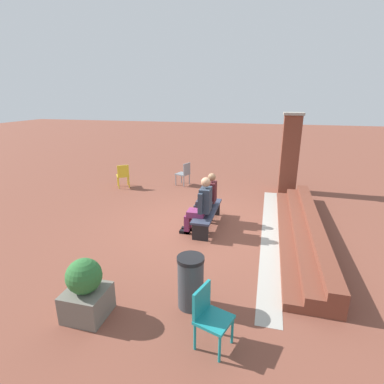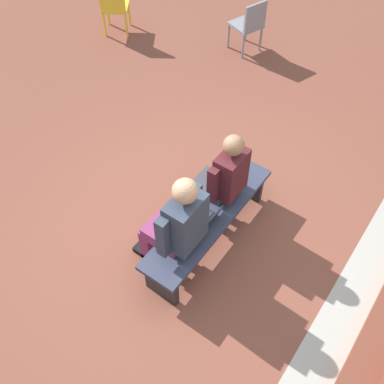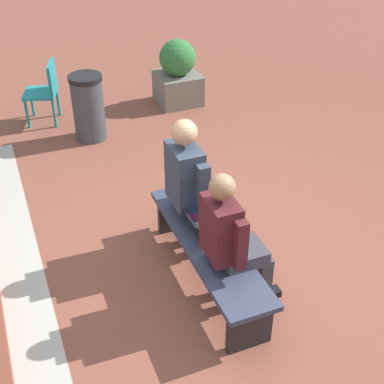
{
  "view_description": "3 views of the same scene",
  "coord_description": "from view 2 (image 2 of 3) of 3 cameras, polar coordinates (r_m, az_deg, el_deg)",
  "views": [
    {
      "loc": [
        6.79,
        1.49,
        3.17
      ],
      "look_at": [
        0.08,
        -0.23,
        0.93
      ],
      "focal_mm": 28.0,
      "sensor_mm": 36.0,
      "label": 1
    },
    {
      "loc": [
        2.27,
        1.59,
        4.1
      ],
      "look_at": [
        0.07,
        0.02,
        0.86
      ],
      "focal_mm": 42.0,
      "sensor_mm": 36.0,
      "label": 2
    },
    {
      "loc": [
        -3.28,
        1.59,
        3.39
      ],
      "look_at": [
        0.25,
        0.17,
        0.77
      ],
      "focal_mm": 50.0,
      "sensor_mm": 36.0,
      "label": 3
    }
  ],
  "objects": [
    {
      "name": "ground_plane",
      "position": [
        4.95,
        0.32,
        -5.74
      ],
      "size": [
        60.0,
        60.0,
        0.0
      ],
      "primitive_type": "plane",
      "color": "brown"
    },
    {
      "name": "concrete_strip",
      "position": [
        4.71,
        18.4,
        -14.95
      ],
      "size": [
        6.44,
        0.4,
        0.01
      ],
      "primitive_type": "cube",
      "color": "#A8A399",
      "rests_on": "ground"
    },
    {
      "name": "bench",
      "position": [
        4.64,
        2.14,
        -3.62
      ],
      "size": [
        1.8,
        0.44,
        0.45
      ],
      "color": "#33384C",
      "rests_on": "ground"
    },
    {
      "name": "person_student",
      "position": [
        4.56,
        3.75,
        1.9
      ],
      "size": [
        0.52,
        0.66,
        1.31
      ],
      "color": "#383842",
      "rests_on": "ground"
    },
    {
      "name": "person_adult",
      "position": [
        4.14,
        -2.03,
        -4.07
      ],
      "size": [
        0.58,
        0.73,
        1.4
      ],
      "color": "#7F2D5B",
      "rests_on": "ground"
    },
    {
      "name": "laptop",
      "position": [
        4.46,
        1.51,
        -3.53
      ],
      "size": [
        0.32,
        0.29,
        0.21
      ],
      "color": "black",
      "rests_on": "bench"
    },
    {
      "name": "plastic_chair_foreground",
      "position": [
        7.38,
        7.31,
        20.49
      ],
      "size": [
        0.53,
        0.53,
        0.84
      ],
      "color": "gray",
      "rests_on": "ground"
    },
    {
      "name": "plastic_chair_near_bench_right",
      "position": [
        7.91,
        -9.86,
        22.3
      ],
      "size": [
        0.58,
        0.58,
        0.84
      ],
      "color": "gold",
      "rests_on": "ground"
    }
  ]
}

